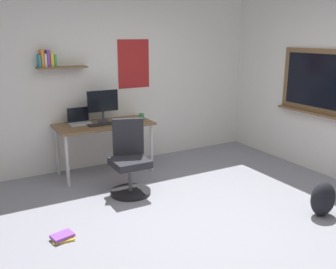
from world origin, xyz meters
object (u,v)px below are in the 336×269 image
(desk, at_px, (104,129))
(monitor_primary, at_px, (103,104))
(laptop, at_px, (79,120))
(keyboard, at_px, (101,124))
(coffee_mug, at_px, (142,116))
(office_chair, at_px, (129,162))
(book_stack_on_floor, at_px, (63,237))
(computer_mouse, at_px, (120,122))
(backpack, at_px, (323,199))

(desk, xyz_separation_m, monitor_primary, (0.03, 0.11, 0.35))
(laptop, xyz_separation_m, keyboard, (0.24, -0.24, -0.04))
(laptop, bearing_deg, coffee_mug, -11.76)
(office_chair, bearing_deg, laptop, 108.57)
(desk, bearing_deg, book_stack_on_floor, -123.28)
(laptop, relative_size, computer_mouse, 2.98)
(backpack, distance_m, book_stack_on_floor, 2.86)
(keyboard, bearing_deg, office_chair, -83.01)
(keyboard, distance_m, book_stack_on_floor, 1.95)
(office_chair, distance_m, coffee_mug, 1.06)
(coffee_mug, distance_m, book_stack_on_floor, 2.39)
(keyboard, height_order, book_stack_on_floor, keyboard)
(keyboard, bearing_deg, book_stack_on_floor, -122.89)
(coffee_mug, height_order, backpack, coffee_mug)
(desk, height_order, keyboard, keyboard)
(monitor_primary, distance_m, coffee_mug, 0.61)
(keyboard, relative_size, book_stack_on_floor, 1.55)
(computer_mouse, height_order, book_stack_on_floor, computer_mouse)
(desk, xyz_separation_m, backpack, (1.66, -2.51, -0.47))
(monitor_primary, height_order, book_stack_on_floor, monitor_primary)
(laptop, xyz_separation_m, book_stack_on_floor, (-0.74, -1.75, -0.78))
(desk, height_order, coffee_mug, coffee_mug)
(monitor_primary, height_order, backpack, monitor_primary)
(desk, distance_m, book_stack_on_floor, 2.02)
(office_chair, bearing_deg, computer_mouse, 76.11)
(office_chair, bearing_deg, monitor_primary, 89.36)
(laptop, distance_m, keyboard, 0.34)
(desk, relative_size, laptop, 4.45)
(backpack, xyz_separation_m, book_stack_on_floor, (-2.71, 0.92, -0.17))
(office_chair, relative_size, laptop, 3.06)
(monitor_primary, distance_m, book_stack_on_floor, 2.25)
(desk, bearing_deg, laptop, 153.46)
(keyboard, bearing_deg, computer_mouse, 0.00)
(office_chair, bearing_deg, desk, 91.63)
(monitor_primary, height_order, coffee_mug, monitor_primary)
(backpack, bearing_deg, laptop, 126.42)
(desk, xyz_separation_m, office_chair, (0.02, -0.84, -0.26))
(computer_mouse, height_order, coffee_mug, coffee_mug)
(monitor_primary, bearing_deg, backpack, -58.21)
(monitor_primary, bearing_deg, keyboard, -118.67)
(laptop, bearing_deg, book_stack_on_floor, -112.84)
(computer_mouse, relative_size, coffee_mug, 1.13)
(laptop, relative_size, backpack, 0.78)
(coffee_mug, bearing_deg, office_chair, -125.01)
(monitor_primary, bearing_deg, computer_mouse, -46.94)
(desk, relative_size, monitor_primary, 2.97)
(book_stack_on_floor, bearing_deg, monitor_primary, 57.56)
(office_chair, distance_m, laptop, 1.12)
(keyboard, bearing_deg, coffee_mug, 4.35)
(desk, height_order, monitor_primary, monitor_primary)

